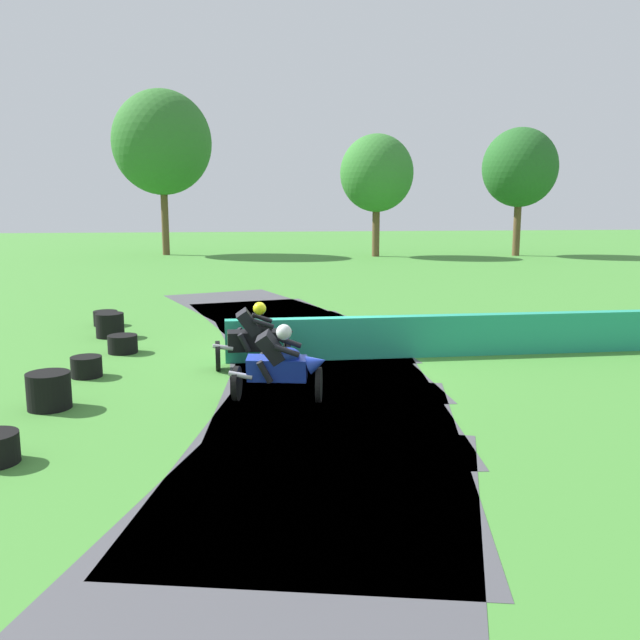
% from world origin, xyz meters
% --- Properties ---
extents(ground_plane, '(120.00, 120.00, 0.00)m').
position_xyz_m(ground_plane, '(0.00, 0.00, 0.00)').
color(ground_plane, '#428433').
extents(track_asphalt, '(6.49, 23.40, 0.01)m').
position_xyz_m(track_asphalt, '(-0.58, -0.01, 0.00)').
color(track_asphalt, '#47474C').
rests_on(track_asphalt, ground).
extents(safety_barrier, '(13.39, 0.46, 0.90)m').
position_xyz_m(safety_barrier, '(4.71, 0.06, 0.45)').
color(safety_barrier, '#239375').
rests_on(safety_barrier, ground).
extents(motorcycle_lead_blue, '(1.71, 0.98, 1.43)m').
position_xyz_m(motorcycle_lead_blue, '(-0.99, -3.05, 0.65)').
color(motorcycle_lead_blue, black).
rests_on(motorcycle_lead_blue, ground).
extents(motorcycle_chase_black, '(1.68, 0.74, 1.42)m').
position_xyz_m(motorcycle_chase_black, '(-1.34, -0.71, 0.66)').
color(motorcycle_chase_black, black).
rests_on(motorcycle_chase_black, ground).
extents(tire_stack_mid_a, '(0.70, 0.70, 0.60)m').
position_xyz_m(tire_stack_mid_a, '(-4.79, -2.92, 0.30)').
color(tire_stack_mid_a, black).
rests_on(tire_stack_mid_a, ground).
extents(tire_stack_mid_b, '(0.59, 0.59, 0.40)m').
position_xyz_m(tire_stack_mid_b, '(-4.62, -0.91, 0.20)').
color(tire_stack_mid_b, black).
rests_on(tire_stack_mid_b, ground).
extents(tire_stack_far, '(0.65, 0.65, 0.40)m').
position_xyz_m(tire_stack_far, '(-4.27, 1.16, 0.20)').
color(tire_stack_far, black).
rests_on(tire_stack_far, ground).
extents(tire_stack_extra_a, '(0.69, 0.69, 0.60)m').
position_xyz_m(tire_stack_extra_a, '(-4.88, 3.00, 0.30)').
color(tire_stack_extra_a, black).
rests_on(tire_stack_extra_a, ground).
extents(tire_stack_extra_b, '(0.64, 0.64, 0.40)m').
position_xyz_m(tire_stack_extra_b, '(-5.29, 4.66, 0.20)').
color(tire_stack_extra_b, black).
rests_on(tire_stack_extra_b, ground).
extents(tree_far_left, '(4.50, 4.50, 7.68)m').
position_xyz_m(tree_far_left, '(15.33, 25.97, 5.29)').
color(tree_far_left, brown).
rests_on(tree_far_left, ground).
extents(tree_far_right, '(6.00, 6.00, 9.98)m').
position_xyz_m(tree_far_right, '(-6.14, 29.15, 6.81)').
color(tree_far_right, brown).
rests_on(tree_far_right, ground).
extents(tree_mid_rise, '(4.37, 4.37, 7.25)m').
position_xyz_m(tree_mid_rise, '(6.63, 26.43, 4.94)').
color(tree_mid_rise, brown).
rests_on(tree_mid_rise, ground).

